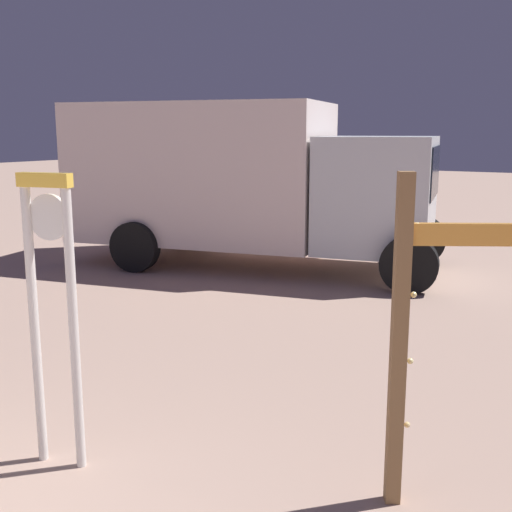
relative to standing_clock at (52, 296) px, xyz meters
The scene contains 3 objects.
standing_clock is the anchor object (origin of this frame).
arrow_sign 2.83m from the standing_clock, 19.08° to the left, with size 1.07×0.68×2.23m.
box_truck_near 7.42m from the standing_clock, 110.67° to the left, with size 7.13×3.78×2.98m.
Camera 1 is at (3.03, -0.96, 2.48)m, focal length 44.34 mm.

